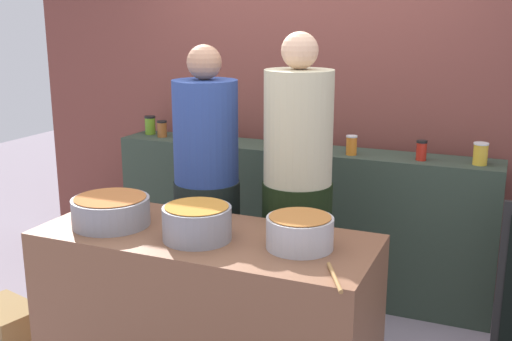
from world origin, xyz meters
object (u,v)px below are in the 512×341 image
Objects in this scene: preserve_jar_7 at (421,150)px; preserve_jar_0 at (150,125)px; wooden_spoon at (335,277)px; cooking_pot_right at (300,232)px; cook_in_cap at (297,214)px; preserve_jar_2 at (190,132)px; cooking_pot_center at (196,223)px; preserve_jar_8 at (480,154)px; preserve_jar_3 at (215,132)px; preserve_jar_1 at (162,129)px; cooking_pot_left at (111,211)px; preserve_jar_4 at (279,139)px; preserve_jar_6 at (352,145)px; cook_with_tongs at (207,210)px; preserve_jar_5 at (300,140)px; bread_crate at (6,326)px.

preserve_jar_0 is at bearing 177.54° from preserve_jar_7.
preserve_jar_0 is 0.50× the size of wooden_spoon.
cooking_pot_right is 0.62m from cook_in_cap.
cooking_pot_center is at bearing -59.93° from preserve_jar_2.
preserve_jar_0 reaches higher than preserve_jar_8.
preserve_jar_3 is 1.79m from cooking_pot_right.
preserve_jar_1 is 1.55m from cooking_pot_left.
preserve_jar_0 is at bearing 156.46° from preserve_jar_1.
preserve_jar_8 is 1.53m from cooking_pot_right.
preserve_jar_4 is 0.38× the size of cooking_pot_right.
preserve_jar_6 is 1.06m from cook_with_tongs.
preserve_jar_1 is at bearing 178.72° from preserve_jar_4.
cook_in_cap reaches higher than preserve_jar_0.
preserve_jar_1 is 1.09m from preserve_jar_5.
preserve_jar_3 reaches higher than preserve_jar_7.
preserve_jar_3 is 1.11× the size of preserve_jar_7.
cooking_pot_center is (-0.40, -1.41, -0.15)m from preserve_jar_6.
cook_in_cap is at bearing -29.57° from preserve_jar_0.
cook_in_cap is (1.12, -0.79, -0.26)m from preserve_jar_2.
wooden_spoon is at bearing -105.21° from preserve_jar_8.
cooking_pot_left is at bearing 170.59° from wooden_spoon.
bread_crate is at bearing -179.68° from cooking_pot_left.
preserve_jar_4 is at bearing -1.23° from preserve_jar_2.
wooden_spoon is 0.16× the size of cook_with_tongs.
cook_with_tongs is at bearing -55.21° from preserve_jar_2.
cooking_pot_right is (1.01, 0.07, 0.00)m from cooking_pot_left.
preserve_jar_8 is at bearing 40.80° from cook_in_cap.
preserve_jar_2 is (0.39, -0.07, -0.02)m from preserve_jar_0.
cook_with_tongs reaches higher than cooking_pot_right.
preserve_jar_4 is 0.30× the size of cooking_pot_left.
preserve_jar_0 is at bearing 139.08° from wooden_spoon.
preserve_jar_1 is 1.03× the size of preserve_jar_4.
cooking_pot_left is 0.95× the size of bread_crate.
preserve_jar_0 is 1.75m from cook_in_cap.
cook_with_tongs reaches higher than preserve_jar_8.
preserve_jar_8 is 0.49× the size of wooden_spoon.
bread_crate is (-1.04, -0.63, -0.68)m from cook_with_tongs.
preserve_jar_5 is at bearing 170.05° from preserve_jar_6.
preserve_jar_8 is 3.06m from bread_crate.
bread_crate is at bearing -146.82° from preserve_jar_7.
preserve_jar_1 is 0.97× the size of preserve_jar_7.
wooden_spoon is 1.33m from cook_with_tongs.
preserve_jar_0 is at bearing 115.46° from cooking_pot_left.
cooking_pot_center is at bearing -66.57° from cook_with_tongs.
preserve_jar_6 is 0.41× the size of cooking_pot_right.
preserve_jar_2 is at bearing 178.77° from preserve_jar_4.
preserve_jar_2 reaches higher than cooking_pot_left.
preserve_jar_2 is at bearing 178.30° from preserve_jar_6.
cooking_pot_center is at bearing -51.08° from preserve_jar_0.
preserve_jar_6 is 1.65m from wooden_spoon.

